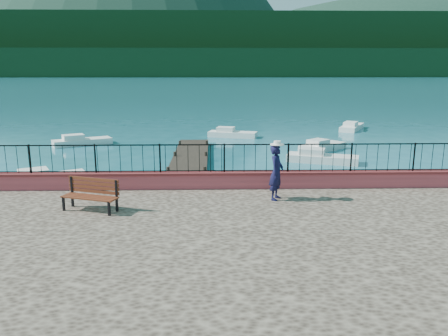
{
  "coord_description": "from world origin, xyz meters",
  "views": [
    {
      "loc": [
        -0.7,
        -10.97,
        5.25
      ],
      "look_at": [
        -0.35,
        2.0,
        2.3
      ],
      "focal_mm": 35.0,
      "sensor_mm": 36.0,
      "label": 1
    }
  ],
  "objects_px": {
    "boat_2": "(323,144)",
    "boat_4": "(233,132)",
    "boat_5": "(352,125)",
    "park_bench": "(91,201)",
    "boat_3": "(82,139)",
    "boat_0": "(46,176)",
    "person": "(276,172)",
    "boat_1": "(323,155)"
  },
  "relations": [
    {
      "from": "boat_3",
      "to": "park_bench",
      "type": "bearing_deg",
      "value": -100.95
    },
    {
      "from": "park_bench",
      "to": "boat_1",
      "type": "xyz_separation_m",
      "value": [
        9.88,
        12.12,
        -1.08
      ]
    },
    {
      "from": "boat_3",
      "to": "boat_4",
      "type": "bearing_deg",
      "value": -10.65
    },
    {
      "from": "park_bench",
      "to": "boat_1",
      "type": "bearing_deg",
      "value": 70.0
    },
    {
      "from": "person",
      "to": "park_bench",
      "type": "bearing_deg",
      "value": 124.98
    },
    {
      "from": "boat_3",
      "to": "boat_1",
      "type": "bearing_deg",
      "value": -50.13
    },
    {
      "from": "boat_1",
      "to": "boat_2",
      "type": "bearing_deg",
      "value": 95.44
    },
    {
      "from": "person",
      "to": "boat_1",
      "type": "xyz_separation_m",
      "value": [
        4.31,
        11.13,
        -1.68
      ]
    },
    {
      "from": "boat_1",
      "to": "boat_4",
      "type": "height_order",
      "value": "same"
    },
    {
      "from": "boat_0",
      "to": "boat_3",
      "type": "distance_m",
      "value": 10.96
    },
    {
      "from": "boat_1",
      "to": "boat_4",
      "type": "xyz_separation_m",
      "value": [
        -4.72,
        9.69,
        0.0
      ]
    },
    {
      "from": "park_bench",
      "to": "boat_3",
      "type": "relative_size",
      "value": 0.45
    },
    {
      "from": "person",
      "to": "boat_0",
      "type": "height_order",
      "value": "person"
    },
    {
      "from": "boat_5",
      "to": "boat_2",
      "type": "bearing_deg",
      "value": -177.97
    },
    {
      "from": "boat_0",
      "to": "boat_1",
      "type": "xyz_separation_m",
      "value": [
        14.05,
        4.54,
        0.0
      ]
    },
    {
      "from": "person",
      "to": "boat_3",
      "type": "distance_m",
      "value": 20.81
    },
    {
      "from": "person",
      "to": "boat_3",
      "type": "height_order",
      "value": "person"
    },
    {
      "from": "boat_4",
      "to": "boat_2",
      "type": "bearing_deg",
      "value": -30.01
    },
    {
      "from": "boat_0",
      "to": "boat_3",
      "type": "height_order",
      "value": "same"
    },
    {
      "from": "park_bench",
      "to": "boat_4",
      "type": "relative_size",
      "value": 0.47
    },
    {
      "from": "boat_0",
      "to": "boat_5",
      "type": "bearing_deg",
      "value": 13.31
    },
    {
      "from": "boat_1",
      "to": "boat_4",
      "type": "relative_size",
      "value": 1.06
    },
    {
      "from": "person",
      "to": "boat_2",
      "type": "distance_m",
      "value": 15.93
    },
    {
      "from": "boat_5",
      "to": "park_bench",
      "type": "bearing_deg",
      "value": 177.54
    },
    {
      "from": "boat_0",
      "to": "boat_5",
      "type": "xyz_separation_m",
      "value": [
        20.06,
        18.15,
        0.0
      ]
    },
    {
      "from": "person",
      "to": "boat_3",
      "type": "relative_size",
      "value": 0.44
    },
    {
      "from": "boat_0",
      "to": "boat_2",
      "type": "bearing_deg",
      "value": 0.22
    },
    {
      "from": "person",
      "to": "boat_1",
      "type": "height_order",
      "value": "person"
    },
    {
      "from": "boat_2",
      "to": "boat_3",
      "type": "distance_m",
      "value": 16.68
    },
    {
      "from": "person",
      "to": "boat_1",
      "type": "distance_m",
      "value": 12.05
    },
    {
      "from": "park_bench",
      "to": "person",
      "type": "height_order",
      "value": "person"
    },
    {
      "from": "boat_2",
      "to": "boat_4",
      "type": "height_order",
      "value": "same"
    },
    {
      "from": "boat_1",
      "to": "person",
      "type": "bearing_deg",
      "value": -91.44
    },
    {
      "from": "boat_2",
      "to": "boat_4",
      "type": "relative_size",
      "value": 0.96
    },
    {
      "from": "boat_3",
      "to": "boat_4",
      "type": "distance_m",
      "value": 11.3
    },
    {
      "from": "person",
      "to": "boat_5",
      "type": "relative_size",
      "value": 0.41
    },
    {
      "from": "park_bench",
      "to": "boat_5",
      "type": "distance_m",
      "value": 30.26
    },
    {
      "from": "boat_2",
      "to": "boat_1",
      "type": "bearing_deg",
      "value": -145.55
    },
    {
      "from": "boat_2",
      "to": "boat_4",
      "type": "bearing_deg",
      "value": 92.8
    },
    {
      "from": "person",
      "to": "boat_0",
      "type": "bearing_deg",
      "value": 80.77
    },
    {
      "from": "boat_0",
      "to": "boat_5",
      "type": "relative_size",
      "value": 0.83
    },
    {
      "from": "boat_1",
      "to": "boat_3",
      "type": "relative_size",
      "value": 1.01
    }
  ]
}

